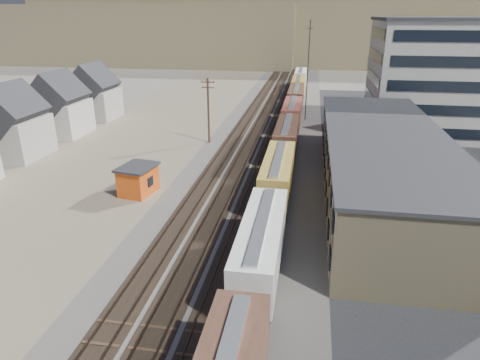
% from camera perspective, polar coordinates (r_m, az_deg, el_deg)
% --- Properties ---
extents(ground, '(300.00, 300.00, 0.00)m').
position_cam_1_polar(ground, '(29.19, -6.92, -19.55)').
color(ground, '#6B6356').
rests_on(ground, ground).
extents(ballast_bed, '(18.00, 200.00, 0.06)m').
position_cam_1_polar(ballast_bed, '(73.85, 3.79, 6.43)').
color(ballast_bed, '#4C4742').
rests_on(ballast_bed, ground).
extents(dirt_yard, '(24.00, 180.00, 0.03)m').
position_cam_1_polar(dirt_yard, '(69.33, -13.83, 4.83)').
color(dirt_yard, '#7B6A54').
rests_on(dirt_yard, ground).
extents(asphalt_lot, '(26.00, 120.00, 0.04)m').
position_cam_1_polar(asphalt_lot, '(61.08, 23.25, 1.45)').
color(asphalt_lot, '#232326').
rests_on(asphalt_lot, ground).
extents(rail_tracks, '(11.40, 200.00, 0.24)m').
position_cam_1_polar(rail_tracks, '(73.88, 3.37, 6.51)').
color(rail_tracks, black).
rests_on(rail_tracks, ground).
extents(freight_train, '(3.00, 119.74, 4.46)m').
position_cam_1_polar(freight_train, '(68.20, 6.63, 7.47)').
color(freight_train, black).
rests_on(freight_train, ground).
extents(warehouse, '(12.40, 40.40, 7.25)m').
position_cam_1_polar(warehouse, '(49.21, 18.43, 2.03)').
color(warehouse, tan).
rests_on(warehouse, ground).
extents(office_tower, '(22.60, 18.60, 18.45)m').
position_cam_1_polar(office_tower, '(79.46, 25.35, 12.34)').
color(office_tower, '#9E998E').
rests_on(office_tower, ground).
extents(utility_pole_north, '(2.20, 0.32, 10.00)m').
position_cam_1_polar(utility_pole_north, '(66.31, -4.24, 9.37)').
color(utility_pole_north, '#382619').
rests_on(utility_pole_north, ground).
extents(radio_mast, '(1.20, 0.16, 18.00)m').
position_cam_1_polar(radio_mast, '(81.63, 9.02, 14.16)').
color(radio_mast, black).
rests_on(radio_mast, ground).
extents(hills_north, '(265.00, 80.00, 32.00)m').
position_cam_1_polar(hills_north, '(189.13, 7.84, 19.72)').
color(hills_north, brown).
rests_on(hills_north, ground).
extents(maintenance_shed, '(4.17, 5.01, 3.29)m').
position_cam_1_polar(maintenance_shed, '(49.14, -13.44, 0.08)').
color(maintenance_shed, '#DF5414').
rests_on(maintenance_shed, ground).
extents(parked_car_blue, '(5.95, 4.65, 1.50)m').
position_cam_1_polar(parked_car_blue, '(71.28, 24.91, 4.51)').
color(parked_car_blue, navy).
rests_on(parked_car_blue, ground).
extents(parked_car_far, '(3.04, 4.30, 1.36)m').
position_cam_1_polar(parked_car_far, '(67.39, 26.08, 3.36)').
color(parked_car_far, white).
rests_on(parked_car_far, ground).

